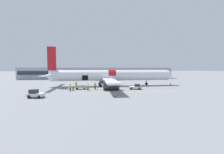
# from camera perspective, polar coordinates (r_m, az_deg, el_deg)

# --- Properties ---
(ground_plane) EXTENTS (500.00, 500.00, 0.00)m
(ground_plane) POSITION_cam_1_polar(r_m,az_deg,el_deg) (38.26, -3.50, -4.36)
(ground_plane) COLOR gray
(apron_marking_line) EXTENTS (23.50, 0.28, 0.01)m
(apron_marking_line) POSITION_cam_1_polar(r_m,az_deg,el_deg) (30.82, 5.63, -6.29)
(apron_marking_line) COLOR yellow
(apron_marking_line) RESTS_ON ground_plane
(terminal_strip) EXTENTS (77.83, 12.60, 5.73)m
(terminal_strip) POSITION_cam_1_polar(r_m,az_deg,el_deg) (75.62, -5.54, 1.72)
(terminal_strip) COLOR #9EA3AD
(terminal_strip) RESTS_ON ground_plane
(airplane) EXTENTS (38.94, 32.09, 11.46)m
(airplane) POSITION_cam_1_polar(r_m,az_deg,el_deg) (41.49, -0.97, 0.43)
(airplane) COLOR white
(airplane) RESTS_ON ground_plane
(baggage_tug_lead) EXTENTS (3.02, 2.19, 1.48)m
(baggage_tug_lead) POSITION_cam_1_polar(r_m,az_deg,el_deg) (28.49, -29.19, -6.25)
(baggage_tug_lead) COLOR silver
(baggage_tug_lead) RESTS_ON ground_plane
(baggage_tug_mid) EXTENTS (3.36, 2.47, 1.33)m
(baggage_tug_mid) POSITION_cam_1_polar(r_m,az_deg,el_deg) (35.41, 9.81, -4.09)
(baggage_tug_mid) COLOR silver
(baggage_tug_mid) RESTS_ON ground_plane
(baggage_cart_loading) EXTENTS (3.58, 1.89, 0.93)m
(baggage_cart_loading) POSITION_cam_1_polar(r_m,az_deg,el_deg) (35.87, -12.77, -4.26)
(baggage_cart_loading) COLOR #999BA0
(baggage_cart_loading) RESTS_ON ground_plane
(ground_crew_loader_a) EXTENTS (0.64, 0.45, 1.84)m
(ground_crew_loader_a) POSITION_cam_1_polar(r_m,az_deg,el_deg) (38.88, -14.65, -2.90)
(ground_crew_loader_a) COLOR #2D2D33
(ground_crew_loader_a) RESTS_ON ground_plane
(ground_crew_loader_b) EXTENTS (0.54, 0.54, 1.68)m
(ground_crew_loader_b) POSITION_cam_1_polar(r_m,az_deg,el_deg) (33.52, -9.94, -4.01)
(ground_crew_loader_b) COLOR #2D2D33
(ground_crew_loader_b) RESTS_ON ground_plane
(ground_crew_driver) EXTENTS (0.63, 0.50, 1.80)m
(ground_crew_driver) POSITION_cam_1_polar(r_m,az_deg,el_deg) (34.79, -7.05, -3.60)
(ground_crew_driver) COLOR #2D2D33
(ground_crew_driver) RESTS_ON ground_plane
(ground_crew_supervisor) EXTENTS (0.53, 0.53, 1.67)m
(ground_crew_supervisor) POSITION_cam_1_polar(r_m,az_deg,el_deg) (33.66, -16.96, -4.09)
(ground_crew_supervisor) COLOR black
(ground_crew_supervisor) RESTS_ON ground_plane
(suitcase_on_tarmac_upright) EXTENTS (0.46, 0.40, 0.85)m
(suitcase_on_tarmac_upright) POSITION_cam_1_polar(r_m,az_deg,el_deg) (34.42, -15.83, -4.76)
(suitcase_on_tarmac_upright) COLOR olive
(suitcase_on_tarmac_upright) RESTS_ON ground_plane
(safety_cone_nose) EXTENTS (0.60, 0.60, 0.63)m
(safety_cone_nose) POSITION_cam_1_polar(r_m,az_deg,el_deg) (47.84, 23.14, -2.70)
(safety_cone_nose) COLOR black
(safety_cone_nose) RESTS_ON ground_plane
(safety_cone_engine_left) EXTENTS (0.44, 0.44, 0.75)m
(safety_cone_engine_left) POSITION_cam_1_polar(r_m,az_deg,el_deg) (26.07, 1.34, -7.30)
(safety_cone_engine_left) COLOR black
(safety_cone_engine_left) RESTS_ON ground_plane
(safety_cone_wingtip) EXTENTS (0.63, 0.63, 0.75)m
(safety_cone_wingtip) POSITION_cam_1_polar(r_m,az_deg,el_deg) (34.10, 2.71, -4.73)
(safety_cone_wingtip) COLOR black
(safety_cone_wingtip) RESTS_ON ground_plane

